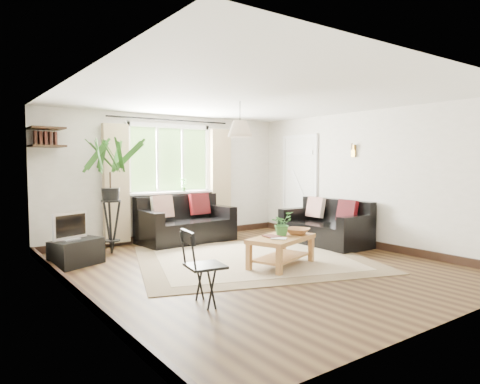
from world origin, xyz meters
TOP-DOWN VIEW (x-y plane):
  - floor at (0.00, 0.00)m, footprint 5.50×5.50m
  - ceiling at (0.00, 0.00)m, footprint 5.50×5.50m
  - wall_back at (0.00, 2.75)m, footprint 5.00×0.02m
  - wall_front at (0.00, -2.75)m, footprint 5.00×0.02m
  - wall_left at (-2.50, 0.00)m, footprint 0.02×5.50m
  - wall_right at (2.50, 0.00)m, footprint 0.02×5.50m
  - rug at (0.23, 0.38)m, footprint 4.19×3.89m
  - window at (0.00, 2.71)m, footprint 2.50×0.16m
  - door at (2.47, 1.70)m, footprint 0.06×0.96m
  - corner_shelf at (-2.25, 2.50)m, footprint 0.50×0.50m
  - pendant_lamp at (0.00, 0.40)m, footprint 0.36×0.36m
  - wall_sconce at (2.43, 0.30)m, footprint 0.12×0.12m
  - sofa_back at (0.10, 2.25)m, footprint 1.79×0.97m
  - sofa_right at (2.03, 0.58)m, footprint 1.65×0.84m
  - coffee_table at (0.29, -0.22)m, footprint 1.19×0.90m
  - table_plant at (0.36, -0.14)m, footprint 0.36×0.33m
  - bowl at (0.61, -0.21)m, footprint 0.48×0.48m
  - book_a at (0.06, -0.40)m, footprint 0.25×0.26m
  - book_b at (0.05, -0.18)m, footprint 0.18×0.25m
  - tv_stand at (-2.09, 1.56)m, footprint 0.81×0.64m
  - tv at (-2.17, 1.56)m, footprint 0.57×0.38m
  - palm_stand at (-1.39, 2.08)m, footprint 0.76×0.76m
  - folding_chair at (-1.46, -1.00)m, footprint 0.48×0.48m
  - sill_plant at (0.25, 2.63)m, footprint 0.14×0.10m

SIDE VIEW (x-z plane):
  - floor at x=0.00m, z-range 0.00..0.00m
  - rug at x=0.23m, z-range 0.00..0.02m
  - tv_stand at x=-2.09m, z-range 0.00..0.38m
  - coffee_table at x=0.29m, z-range 0.00..0.43m
  - sofa_right at x=2.03m, z-range 0.00..0.77m
  - folding_chair at x=-1.46m, z-range 0.00..0.80m
  - sofa_back at x=0.10m, z-range 0.00..0.82m
  - book_a at x=0.06m, z-range 0.43..0.45m
  - book_b at x=0.05m, z-range 0.43..0.46m
  - bowl at x=0.61m, z-range 0.43..0.52m
  - tv at x=-2.17m, z-range 0.38..0.80m
  - table_plant at x=0.36m, z-range 0.43..0.78m
  - palm_stand at x=-1.39m, z-range 0.00..1.90m
  - door at x=2.47m, z-range -0.03..2.03m
  - sill_plant at x=0.25m, z-range 0.93..1.20m
  - wall_back at x=0.00m, z-range 0.00..2.40m
  - wall_front at x=0.00m, z-range 0.00..2.40m
  - wall_left at x=-2.50m, z-range 0.00..2.40m
  - wall_right at x=2.50m, z-range 0.00..2.40m
  - window at x=0.00m, z-range 0.47..2.63m
  - wall_sconce at x=2.43m, z-range 1.60..1.88m
  - corner_shelf at x=-2.25m, z-range 1.72..2.06m
  - pendant_lamp at x=0.00m, z-range 1.78..2.32m
  - ceiling at x=0.00m, z-range 2.40..2.40m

